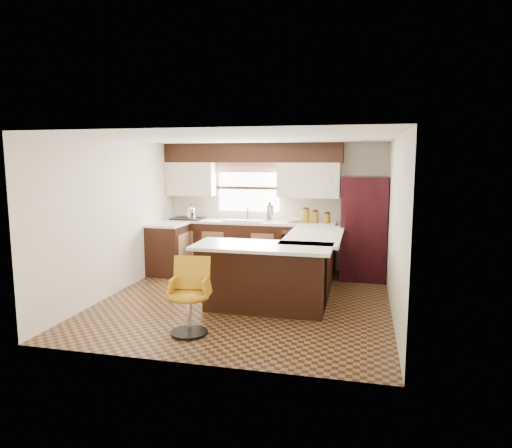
% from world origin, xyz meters
% --- Properties ---
extents(floor, '(4.40, 4.40, 0.00)m').
position_xyz_m(floor, '(0.00, 0.00, 0.00)').
color(floor, '#49301A').
rests_on(floor, ground).
extents(ceiling, '(4.40, 4.40, 0.00)m').
position_xyz_m(ceiling, '(0.00, 0.00, 2.40)').
color(ceiling, silver).
rests_on(ceiling, wall_back).
extents(wall_back, '(4.40, 0.00, 4.40)m').
position_xyz_m(wall_back, '(0.00, 2.20, 1.20)').
color(wall_back, beige).
rests_on(wall_back, floor).
extents(wall_front, '(4.40, 0.00, 4.40)m').
position_xyz_m(wall_front, '(0.00, -2.20, 1.20)').
color(wall_front, beige).
rests_on(wall_front, floor).
extents(wall_left, '(0.00, 4.40, 4.40)m').
position_xyz_m(wall_left, '(-2.10, 0.00, 1.20)').
color(wall_left, beige).
rests_on(wall_left, floor).
extents(wall_right, '(0.00, 4.40, 4.40)m').
position_xyz_m(wall_right, '(2.10, 0.00, 1.20)').
color(wall_right, beige).
rests_on(wall_right, floor).
extents(base_cab_back, '(3.30, 0.60, 0.90)m').
position_xyz_m(base_cab_back, '(-0.45, 1.90, 0.45)').
color(base_cab_back, black).
rests_on(base_cab_back, floor).
extents(base_cab_left, '(0.60, 0.70, 0.90)m').
position_xyz_m(base_cab_left, '(-1.80, 1.25, 0.45)').
color(base_cab_left, black).
rests_on(base_cab_left, floor).
extents(counter_back, '(3.30, 0.60, 0.04)m').
position_xyz_m(counter_back, '(-0.45, 1.90, 0.92)').
color(counter_back, silver).
rests_on(counter_back, base_cab_back).
extents(counter_left, '(0.60, 0.70, 0.04)m').
position_xyz_m(counter_left, '(-1.80, 1.25, 0.92)').
color(counter_left, silver).
rests_on(counter_left, base_cab_left).
extents(soffit, '(3.40, 0.35, 0.36)m').
position_xyz_m(soffit, '(-0.40, 2.03, 2.22)').
color(soffit, black).
rests_on(soffit, wall_back).
extents(upper_cab_left, '(0.94, 0.35, 0.64)m').
position_xyz_m(upper_cab_left, '(-1.62, 2.03, 1.72)').
color(upper_cab_left, beige).
rests_on(upper_cab_left, wall_back).
extents(upper_cab_right, '(1.14, 0.35, 0.64)m').
position_xyz_m(upper_cab_right, '(0.68, 2.03, 1.72)').
color(upper_cab_right, beige).
rests_on(upper_cab_right, wall_back).
extents(window_pane, '(1.20, 0.02, 0.90)m').
position_xyz_m(window_pane, '(-0.50, 2.18, 1.55)').
color(window_pane, white).
rests_on(window_pane, wall_back).
extents(valance, '(1.30, 0.06, 0.18)m').
position_xyz_m(valance, '(-0.50, 2.14, 1.94)').
color(valance, '#D19B93').
rests_on(valance, wall_back).
extents(sink, '(0.75, 0.45, 0.03)m').
position_xyz_m(sink, '(-0.50, 1.88, 0.96)').
color(sink, '#B2B2B7').
rests_on(sink, counter_back).
extents(dishwasher, '(0.58, 0.03, 0.78)m').
position_xyz_m(dishwasher, '(0.55, 1.61, 0.43)').
color(dishwasher, black).
rests_on(dishwasher, floor).
extents(cooktop, '(0.58, 0.50, 0.02)m').
position_xyz_m(cooktop, '(-1.65, 1.88, 0.96)').
color(cooktop, black).
rests_on(cooktop, counter_back).
extents(peninsula_long, '(0.60, 1.95, 0.90)m').
position_xyz_m(peninsula_long, '(0.90, 0.62, 0.45)').
color(peninsula_long, black).
rests_on(peninsula_long, floor).
extents(peninsula_return, '(1.65, 0.60, 0.90)m').
position_xyz_m(peninsula_return, '(0.38, -0.35, 0.45)').
color(peninsula_return, black).
rests_on(peninsula_return, floor).
extents(counter_pen_long, '(0.84, 1.95, 0.04)m').
position_xyz_m(counter_pen_long, '(0.95, 0.62, 0.92)').
color(counter_pen_long, silver).
rests_on(counter_pen_long, peninsula_long).
extents(counter_pen_return, '(1.89, 0.84, 0.04)m').
position_xyz_m(counter_pen_return, '(0.35, -0.44, 0.92)').
color(counter_pen_return, silver).
rests_on(counter_pen_return, peninsula_return).
extents(refrigerator, '(0.77, 0.74, 1.81)m').
position_xyz_m(refrigerator, '(1.69, 1.77, 0.90)').
color(refrigerator, black).
rests_on(refrigerator, floor).
extents(bar_chair, '(0.55, 0.55, 0.92)m').
position_xyz_m(bar_chair, '(-0.33, -1.43, 0.46)').
color(bar_chair, '#C08416').
rests_on(bar_chair, floor).
extents(kettle, '(0.20, 0.20, 0.26)m').
position_xyz_m(kettle, '(-1.58, 1.88, 1.10)').
color(kettle, silver).
rests_on(kettle, cooktop).
extents(percolator, '(0.15, 0.15, 0.32)m').
position_xyz_m(percolator, '(-0.03, 1.90, 1.11)').
color(percolator, silver).
rests_on(percolator, counter_back).
extents(mixing_bowl, '(0.39, 0.39, 0.08)m').
position_xyz_m(mixing_bowl, '(0.40, 1.90, 0.98)').
color(mixing_bowl, white).
rests_on(mixing_bowl, counter_back).
extents(canister_large, '(0.14, 0.14, 0.25)m').
position_xyz_m(canister_large, '(0.65, 1.92, 1.07)').
color(canister_large, '#856215').
rests_on(canister_large, counter_back).
extents(canister_med, '(0.13, 0.13, 0.21)m').
position_xyz_m(canister_med, '(0.82, 1.92, 1.05)').
color(canister_med, '#856215').
rests_on(canister_med, counter_back).
extents(canister_small, '(0.12, 0.12, 0.18)m').
position_xyz_m(canister_small, '(1.03, 1.92, 1.03)').
color(canister_small, '#856215').
rests_on(canister_small, counter_back).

